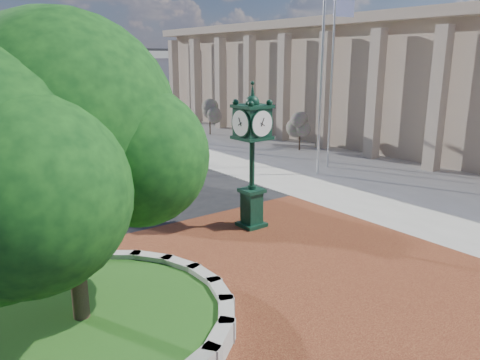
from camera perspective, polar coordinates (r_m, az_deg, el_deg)
name	(u,v)px	position (r m, az deg, el deg)	size (l,w,h in m)	color
ground	(257,272)	(13.65, 2.04, -11.19)	(200.00, 200.00, 0.00)	black
plaza	(280,285)	(12.97, 4.90, -12.61)	(12.00, 12.00, 0.04)	#612617
sidewalk	(350,152)	(31.33, 13.28, 3.36)	(20.00, 50.00, 0.04)	#9E9B93
planter_wall	(173,291)	(12.18, -8.15, -13.30)	(2.96, 6.77, 0.54)	#9E9B93
grass_bed	(83,324)	(11.45, -18.61, -16.34)	(6.10, 6.10, 0.40)	#1A4914
civic_building	(399,80)	(38.09, 18.80, 11.46)	(17.35, 44.00, 8.60)	tan
tree_planter	(68,171)	(10.15, -20.22, 1.07)	(5.20, 5.20, 6.33)	#38281C
post_clock	(252,151)	(16.31, 1.48, 3.55)	(1.09, 1.09, 5.11)	black
parked_car	(20,115)	(48.68, -25.24, 7.22)	(1.91, 4.75, 1.62)	#4E0B0B
flagpole_a	(322,58)	(24.19, 9.99, 14.38)	(1.75, 0.66, 11.56)	silver
flagpole_b	(331,81)	(26.08, 11.09, 11.76)	(1.44, 0.27, 9.27)	silver
street_lamp_near	(74,67)	(39.56, -19.53, 12.90)	(2.03, 0.35, 9.03)	slate
shrub_near	(300,127)	(30.99, 7.33, 6.46)	(1.20, 1.20, 2.20)	#38281C
shrub_mid	(240,119)	(34.44, 0.01, 7.39)	(1.20, 1.20, 2.20)	#38281C
shrub_far	(210,115)	(37.37, -3.70, 7.94)	(1.20, 1.20, 2.20)	#38281C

